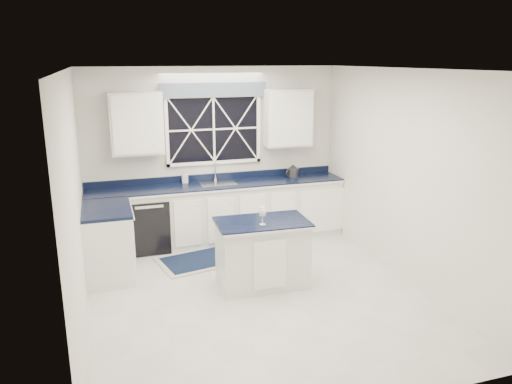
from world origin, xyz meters
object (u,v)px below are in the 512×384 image
object	(u,v)px
wine_glass	(263,212)
island	(262,253)
faucet	(216,171)
soap_bottle	(185,177)
dishwasher	(148,223)
kettle	(293,171)

from	to	relation	value
wine_glass	island	bearing A→B (deg)	72.95
island	wine_glass	world-z (taller)	wine_glass
faucet	soap_bottle	xyz separation A→B (m)	(-0.48, 0.03, -0.06)
dishwasher	soap_bottle	size ratio (longest dim) A/B	4.13
island	soap_bottle	xyz separation A→B (m)	(-0.64, 1.91, 0.61)
island	faucet	bearing A→B (deg)	96.73
soap_bottle	dishwasher	bearing A→B (deg)	-160.33
dishwasher	wine_glass	xyz separation A→B (m)	(1.21, -1.83, 0.60)
kettle	wine_glass	size ratio (longest dim) A/B	1.24
dishwasher	kettle	world-z (taller)	kettle
wine_glass	soap_bottle	bearing A→B (deg)	106.28
soap_bottle	wine_glass	bearing A→B (deg)	-73.72
faucet	kettle	xyz separation A→B (m)	(1.26, -0.11, -0.06)
dishwasher	island	bearing A→B (deg)	-53.49
dishwasher	soap_bottle	bearing A→B (deg)	19.67
dishwasher	wine_glass	distance (m)	2.27
faucet	soap_bottle	world-z (taller)	faucet
dishwasher	faucet	xyz separation A→B (m)	(1.10, 0.19, 0.69)
dishwasher	wine_glass	world-z (taller)	wine_glass
kettle	faucet	bearing A→B (deg)	153.31
island	soap_bottle	world-z (taller)	soap_bottle
faucet	island	distance (m)	2.01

